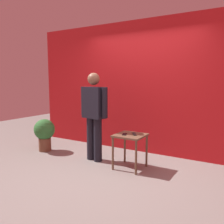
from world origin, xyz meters
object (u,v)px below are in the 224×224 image
object	(u,v)px
cell_phone	(125,134)
standing_person	(94,112)
tv_remote	(134,134)
potted_plant	(44,132)
side_table	(130,140)

from	to	relation	value
cell_phone	standing_person	bearing A→B (deg)	154.76
standing_person	cell_phone	bearing A→B (deg)	-6.60
standing_person	tv_remote	xyz separation A→B (m)	(0.83, 0.01, -0.32)
tv_remote	potted_plant	bearing A→B (deg)	147.84
cell_phone	tv_remote	bearing A→B (deg)	11.99
potted_plant	cell_phone	bearing A→B (deg)	-0.77
side_table	tv_remote	world-z (taller)	tv_remote
standing_person	potted_plant	size ratio (longest dim) A/B	2.39
tv_remote	cell_phone	bearing A→B (deg)	176.87
side_table	potted_plant	bearing A→B (deg)	-179.30
standing_person	cell_phone	size ratio (longest dim) A/B	11.40
side_table	potted_plant	world-z (taller)	potted_plant
tv_remote	side_table	bearing A→B (deg)	174.78
tv_remote	potted_plant	distance (m)	2.10
tv_remote	potted_plant	xyz separation A→B (m)	(-2.09, -0.06, -0.19)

